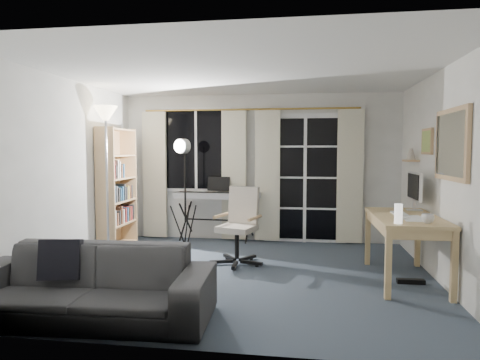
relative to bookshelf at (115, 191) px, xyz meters
name	(u,v)px	position (x,y,z in m)	size (l,w,h in m)	color
floor	(241,275)	(2.12, -1.13, -0.88)	(4.50, 4.00, 0.02)	#3A4655
window	(197,150)	(1.07, 0.84, 0.63)	(1.20, 0.08, 1.40)	white
french_door	(305,179)	(2.87, 0.84, 0.16)	(1.32, 0.09, 2.11)	white
curtains	(250,175)	(1.98, 0.75, 0.23)	(3.60, 0.07, 2.13)	gold
bookshelf	(115,191)	(0.00, 0.00, 0.00)	(0.30, 0.85, 1.83)	tan
torchiere_lamp	(106,136)	(0.10, -0.46, 0.83)	(0.43, 0.43, 2.11)	#B2B2B7
keyboard_piano	(217,196)	(1.48, 0.56, -0.12)	(1.38, 0.71, 0.99)	black
studio_light	(183,159)	(1.04, 0.15, 0.50)	(0.39, 0.40, 1.70)	black
office_chair	(241,218)	(2.03, -0.58, -0.28)	(0.70, 0.70, 1.01)	black
desk	(405,224)	(4.00, -1.11, -0.21)	(0.71, 1.41, 0.75)	tan
monitor	(414,188)	(4.20, -0.66, 0.17)	(0.18, 0.54, 0.47)	silver
desk_clutter	(404,234)	(3.94, -1.34, -0.28)	(0.44, 0.85, 0.95)	white
mug	(428,217)	(4.10, -1.61, -0.06)	(0.12, 0.10, 0.12)	silver
wall_mirror	(451,145)	(4.34, -1.48, 0.68)	(0.04, 0.94, 0.74)	tan
framed_print	(427,141)	(4.35, -0.58, 0.73)	(0.03, 0.42, 0.32)	tan
wall_shelf	(411,156)	(4.28, -0.08, 0.54)	(0.16, 0.30, 0.18)	tan
sofa	(88,272)	(0.98, -2.68, -0.44)	(2.19, 0.73, 0.85)	#313234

